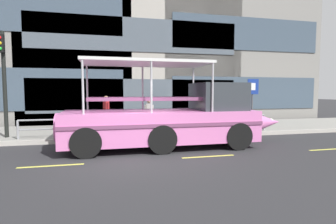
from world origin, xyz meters
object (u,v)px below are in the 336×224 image
at_px(pedestrian_near_bow, 211,110).
at_px(pedestrian_mid_right, 106,110).
at_px(duck_tour_boat, 174,119).
at_px(pedestrian_mid_left, 149,112).
at_px(parking_sign, 253,95).
at_px(traffic_light_pole, 4,74).

bearing_deg(pedestrian_near_bow, pedestrian_mid_right, 177.28).
xyz_separation_m(duck_tour_boat, pedestrian_mid_left, (-0.45, 3.13, 0.08)).
distance_m(parking_sign, pedestrian_mid_left, 5.29).
xyz_separation_m(pedestrian_near_bow, pedestrian_mid_right, (-5.34, 0.25, 0.08)).
distance_m(parking_sign, pedestrian_mid_right, 7.34).
height_order(parking_sign, duck_tour_boat, duck_tour_boat).
bearing_deg(pedestrian_near_bow, duck_tour_boat, -132.25).
height_order(duck_tour_boat, pedestrian_mid_left, duck_tour_boat).
height_order(pedestrian_near_bow, pedestrian_mid_left, pedestrian_near_bow).
bearing_deg(pedestrian_near_bow, parking_sign, -23.66).
xyz_separation_m(traffic_light_pole, parking_sign, (11.38, -0.32, -0.93)).
distance_m(traffic_light_pole, pedestrian_mid_right, 4.52).
xyz_separation_m(duck_tour_boat, pedestrian_near_bow, (2.83, 3.12, 0.09)).
height_order(parking_sign, pedestrian_near_bow, parking_sign).
xyz_separation_m(parking_sign, pedestrian_mid_right, (-7.23, 1.08, -0.70)).
height_order(pedestrian_near_bow, pedestrian_mid_right, pedestrian_mid_right).
relative_size(parking_sign, pedestrian_mid_right, 1.48).
relative_size(duck_tour_boat, pedestrian_mid_right, 5.10).
distance_m(duck_tour_boat, pedestrian_mid_left, 3.16).
bearing_deg(parking_sign, pedestrian_near_bow, 156.34).
xyz_separation_m(duck_tour_boat, pedestrian_mid_right, (-2.51, 3.37, 0.17)).
bearing_deg(parking_sign, pedestrian_mid_left, 170.76).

